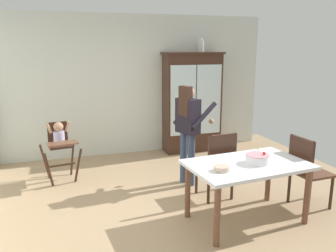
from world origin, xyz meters
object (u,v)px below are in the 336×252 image
china_cabinet (192,102)px  dining_chair_far_side (218,161)px  ceramic_vase (201,46)px  serving_bowl (222,168)px  dining_chair_right_end (306,167)px  adult_person (188,123)px  dining_table (247,171)px  high_chair_with_toddler (59,141)px  birthday_cake (257,159)px

china_cabinet → dining_chair_far_side: size_ratio=2.07×
china_cabinet → ceramic_vase: size_ratio=7.36×
serving_bowl → dining_chair_far_side: size_ratio=0.19×
dining_chair_far_side → dining_chair_right_end: (0.98, -0.57, 0.00)m
adult_person → dining_chair_far_side: adult_person is taller
dining_chair_far_side → dining_table: bearing=91.7°
adult_person → serving_bowl: 1.47m
high_chair_with_toddler → dining_chair_far_side: size_ratio=0.99×
dining_table → birthday_cake: 0.19m
birthday_cake → dining_chair_right_end: bearing=8.6°
china_cabinet → dining_chair_far_side: bearing=-102.9°
high_chair_with_toddler → serving_bowl: size_ratio=5.28×
ceramic_vase → dining_chair_right_end: (0.29, -2.88, -1.55)m
ceramic_vase → dining_chair_right_end: size_ratio=0.28×
dining_table → serving_bowl: serving_bowl is taller
high_chair_with_toddler → ceramic_vase: bearing=9.5°
serving_bowl → birthday_cake: bearing=10.9°
china_cabinet → serving_bowl: china_cabinet is taller
china_cabinet → birthday_cake: 3.02m
high_chair_with_toddler → dining_table: size_ratio=0.64×
ceramic_vase → dining_table: (-0.63, -2.96, -1.47)m
china_cabinet → dining_table: 3.02m
birthday_cake → serving_bowl: (-0.52, -0.10, -0.03)m
ceramic_vase → high_chair_with_toddler: (-2.75, -0.90, -1.45)m
dining_chair_far_side → ceramic_vase: bearing=-110.4°
china_cabinet → high_chair_with_toddler: size_ratio=2.09×
adult_person → china_cabinet: bearing=-45.6°
china_cabinet → dining_chair_far_side: china_cabinet is taller
china_cabinet → birthday_cake: bearing=-96.9°
dining_chair_right_end → serving_bowl: bearing=96.7°
ceramic_vase → dining_table: bearing=-102.0°
high_chair_with_toddler → dining_table: bearing=-52.8°
serving_bowl → dining_chair_far_side: bearing=66.0°
adult_person → dining_chair_far_side: 0.80m
china_cabinet → serving_bowl: (-0.88, -3.10, -0.23)m
serving_bowl → dining_chair_far_side: 0.89m
ceramic_vase → birthday_cake: (-0.53, -3.00, -1.31)m
high_chair_with_toddler → dining_chair_far_side: (2.06, -1.41, -0.10)m
birthday_cake → china_cabinet: bearing=83.1°
serving_bowl → dining_chair_right_end: bearing=9.5°
china_cabinet → birthday_cake: china_cabinet is taller
serving_bowl → dining_chair_right_end: 1.37m
high_chair_with_toddler → adult_person: bearing=-30.6°
ceramic_vase → adult_person: 2.19m
china_cabinet → birthday_cake: size_ratio=7.10×
ceramic_vase → serving_bowl: 3.53m
adult_person → ceramic_vase: bearing=-50.2°
china_cabinet → ceramic_vase: bearing=1.3°
dining_chair_right_end → dining_table: bearing=92.6°
high_chair_with_toddler → dining_chair_far_side: bearing=-43.0°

